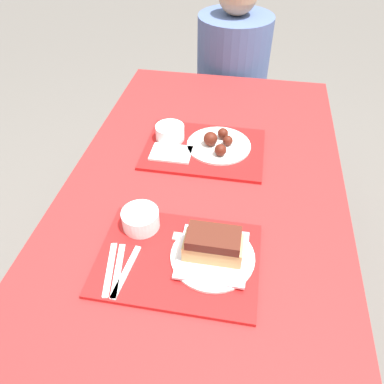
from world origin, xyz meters
The scene contains 15 objects.
ground_plane centered at (0.00, 0.00, 0.00)m, with size 12.00×12.00×0.00m, color #605B56.
picnic_table centered at (0.00, 0.00, 0.66)m, with size 0.92×1.81×0.74m.
picnic_bench_far centered at (0.00, 1.12, 0.40)m, with size 0.88×0.28×0.47m.
tray_near centered at (-0.02, -0.23, 0.75)m, with size 0.43×0.31×0.01m.
tray_far centered at (-0.03, 0.28, 0.75)m, with size 0.43×0.31×0.01m.
bowl_coleslaw_near centered at (-0.15, -0.14, 0.79)m, with size 0.11×0.11×0.06m.
brisket_sandwich_plate centered at (0.07, -0.21, 0.79)m, with size 0.23×0.23×0.09m.
plastic_fork_near centered at (-0.17, -0.30, 0.76)m, with size 0.05×0.17×0.00m.
plastic_knife_near centered at (-0.15, -0.30, 0.76)m, with size 0.03×0.17×0.00m.
plastic_spoon_near centered at (-0.19, -0.30, 0.76)m, with size 0.05×0.17×0.00m.
condiment_packet centered at (-0.03, -0.16, 0.76)m, with size 0.04×0.03×0.01m.
bowl_coleslaw_far centered at (-0.16, 0.31, 0.79)m, with size 0.11×0.11×0.06m.
wings_plate_far centered at (0.02, 0.29, 0.77)m, with size 0.24×0.24×0.06m.
napkin_far centered at (-0.14, 0.22, 0.76)m, with size 0.14×0.10×0.01m.
person_seated_across centered at (0.00, 1.12, 0.75)m, with size 0.38×0.38×0.68m.
Camera 1 is at (0.12, -0.84, 1.57)m, focal length 35.00 mm.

